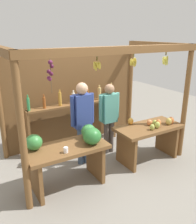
% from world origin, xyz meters
% --- Properties ---
extents(ground_plane, '(12.00, 12.00, 0.00)m').
position_xyz_m(ground_plane, '(0.00, 0.00, 0.00)').
color(ground_plane, gray).
rests_on(ground_plane, ground).
extents(market_stall, '(3.31, 1.86, 2.28)m').
position_xyz_m(market_stall, '(-0.00, 0.41, 1.32)').
color(market_stall, brown).
rests_on(market_stall, ground).
extents(fruit_counter_left, '(1.34, 0.64, 1.00)m').
position_xyz_m(fruit_counter_left, '(-0.81, -0.65, 0.65)').
color(fruit_counter_left, brown).
rests_on(fruit_counter_left, ground).
extents(fruit_counter_right, '(1.34, 0.64, 0.87)m').
position_xyz_m(fruit_counter_right, '(0.89, -0.66, 0.55)').
color(fruit_counter_right, brown).
rests_on(fruit_counter_right, ground).
extents(bottle_shelf_unit, '(2.12, 0.22, 1.36)m').
position_xyz_m(bottle_shelf_unit, '(-0.09, 0.66, 0.81)').
color(bottle_shelf_unit, brown).
rests_on(bottle_shelf_unit, ground).
extents(vendor_man, '(0.48, 0.22, 1.62)m').
position_xyz_m(vendor_man, '(-0.31, -0.13, 0.97)').
color(vendor_man, '#3E5473').
rests_on(vendor_man, ground).
extents(vendor_woman, '(0.48, 0.20, 1.50)m').
position_xyz_m(vendor_woman, '(0.36, -0.01, 0.89)').
color(vendor_woman, '#4F463F').
rests_on(vendor_woman, ground).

